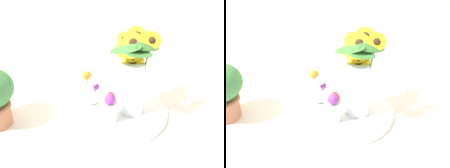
# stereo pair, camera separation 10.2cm
# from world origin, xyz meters

# --- Properties ---
(ground_plane) EXTENTS (6.00, 6.00, 0.00)m
(ground_plane) POSITION_xyz_m (0.00, 0.00, 0.00)
(ground_plane) COLOR silver
(serving_tray) EXTENTS (0.49, 0.49, 0.02)m
(serving_tray) POSITION_xyz_m (0.03, 0.06, 0.01)
(serving_tray) COLOR white
(serving_tray) RESTS_ON ground_plane
(mason_jar_sunflowers) EXTENTS (0.22, 0.26, 0.37)m
(mason_jar_sunflowers) POSITION_xyz_m (0.11, 0.05, 0.19)
(mason_jar_sunflowers) COLOR silver
(mason_jar_sunflowers) RESTS_ON serving_tray
(vase_small_center) EXTENTS (0.07, 0.08, 0.13)m
(vase_small_center) POSITION_xyz_m (0.01, -0.02, 0.09)
(vase_small_center) COLOR white
(vase_small_center) RESTS_ON serving_tray
(vase_bulb_right) EXTENTS (0.08, 0.07, 0.16)m
(vase_bulb_right) POSITION_xyz_m (-0.07, 0.11, 0.09)
(vase_bulb_right) COLOR white
(vase_bulb_right) RESTS_ON serving_tray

